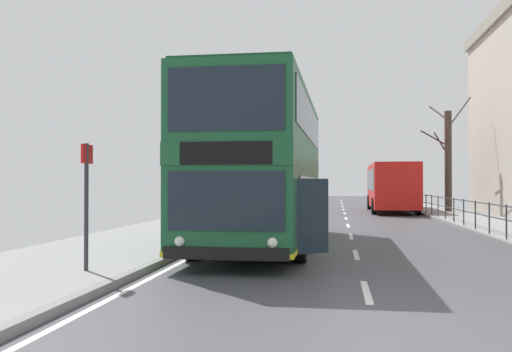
{
  "coord_description": "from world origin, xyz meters",
  "views": [
    {
      "loc": [
        -0.49,
        -6.79,
        1.79
      ],
      "look_at": [
        -2.49,
        7.18,
        1.97
      ],
      "focal_mm": 39.3,
      "sensor_mm": 36.0,
      "label": 1
    }
  ],
  "objects_px": {
    "double_decker_bus_main": "(264,167)",
    "background_bus_far_lane": "(391,186)",
    "bare_tree_far_00": "(448,159)",
    "bus_stop_sign_near": "(86,191)"
  },
  "relations": [
    {
      "from": "double_decker_bus_main",
      "to": "background_bus_far_lane",
      "type": "height_order",
      "value": "double_decker_bus_main"
    },
    {
      "from": "bare_tree_far_00",
      "to": "bus_stop_sign_near",
      "type": "bearing_deg",
      "value": -115.06
    },
    {
      "from": "background_bus_far_lane",
      "to": "bus_stop_sign_near",
      "type": "xyz_separation_m",
      "value": [
        -8.07,
        -25.68,
        0.02
      ]
    },
    {
      "from": "double_decker_bus_main",
      "to": "background_bus_far_lane",
      "type": "xyz_separation_m",
      "value": [
        5.41,
        19.96,
        -0.64
      ]
    },
    {
      "from": "background_bus_far_lane",
      "to": "bare_tree_far_00",
      "type": "relative_size",
      "value": 1.53
    },
    {
      "from": "bus_stop_sign_near",
      "to": "bare_tree_far_00",
      "type": "relative_size",
      "value": 0.36
    },
    {
      "from": "double_decker_bus_main",
      "to": "bus_stop_sign_near",
      "type": "bearing_deg",
      "value": -114.98
    },
    {
      "from": "background_bus_far_lane",
      "to": "bare_tree_far_00",
      "type": "height_order",
      "value": "bare_tree_far_00"
    },
    {
      "from": "bare_tree_far_00",
      "to": "background_bus_far_lane",
      "type": "bearing_deg",
      "value": 147.98
    },
    {
      "from": "bus_stop_sign_near",
      "to": "bare_tree_far_00",
      "type": "height_order",
      "value": "bare_tree_far_00"
    }
  ]
}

